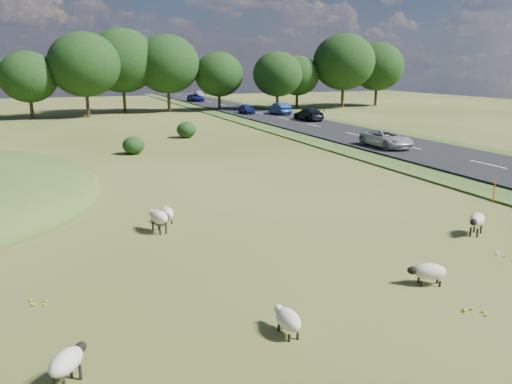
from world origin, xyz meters
TOP-DOWN VIEW (x-y plane):
  - ground at (0.00, 20.00)m, footprint 160.00×160.00m
  - road at (20.00, 30.00)m, footprint 8.00×150.00m
  - treeline at (-1.06, 55.44)m, footprint 96.28×14.66m
  - shrubs at (-2.16, 26.51)m, footprint 23.38×8.98m
  - marker_post at (13.49, 1.41)m, footprint 0.06×0.06m
  - sheep_0 at (4.05, -5.06)m, footprint 1.24×0.88m
  - sheep_1 at (-6.31, -6.25)m, footprint 0.96×1.11m
  - sheep_2 at (-1.18, -6.09)m, footprint 0.55×1.16m
  - sheep_3 at (8.96, -2.01)m, footprint 1.24×0.98m
  - sheep_4 at (-2.62, 2.98)m, footprint 0.84×1.33m
  - sheep_5 at (-2.04, 4.08)m, footprint 0.56×1.20m
  - car_0 at (18.10, 74.26)m, footprint 2.28×4.94m
  - car_1 at (21.90, 36.97)m, footprint 2.01×4.95m
  - car_2 at (18.10, 47.76)m, footprint 1.46×3.62m
  - car_3 at (21.90, 86.62)m, footprint 1.84×4.52m
  - car_4 at (18.10, 16.46)m, footprint 2.27×4.92m
  - car_6 at (21.90, 45.27)m, footprint 1.60×4.58m

SIDE VIEW (x-z plane):
  - ground at x=0.00m, z-range 0.00..0.00m
  - road at x=20.00m, z-range 0.00..0.25m
  - sheep_2 at x=-1.18m, z-range 0.09..0.75m
  - sheep_5 at x=-2.04m, z-range 0.09..0.78m
  - sheep_0 at x=4.05m, z-range 0.09..0.78m
  - sheep_1 at x=-6.31m, z-range 0.16..0.97m
  - marker_post at x=13.49m, z-range 0.00..1.20m
  - sheep_3 at x=8.96m, z-range 0.17..1.06m
  - sheep_4 at x=-2.62m, z-range 0.18..1.11m
  - shrubs at x=-2.16m, z-range -0.05..1.44m
  - car_2 at x=18.10m, z-range 0.25..1.48m
  - car_3 at x=21.90m, z-range 0.25..1.56m
  - car_4 at x=18.10m, z-range 0.25..1.62m
  - car_0 at x=18.10m, z-range 0.25..1.62m
  - car_1 at x=21.90m, z-range 0.25..1.69m
  - car_6 at x=21.90m, z-range 0.25..1.76m
  - treeline at x=-1.06m, z-range 0.72..12.41m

